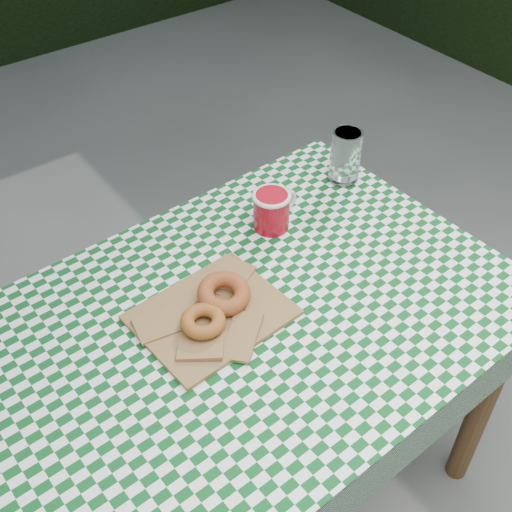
{
  "coord_description": "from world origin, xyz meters",
  "views": [
    {
      "loc": [
        -0.34,
        -0.95,
        1.78
      ],
      "look_at": [
        0.31,
        -0.08,
        0.79
      ],
      "focal_mm": 45.41,
      "sensor_mm": 36.0,
      "label": 1
    }
  ],
  "objects_px": {
    "paper_bag": "(212,314)",
    "coffee_mug": "(271,211)",
    "drinking_glass": "(345,156)",
    "table": "(242,421)"
  },
  "relations": [
    {
      "from": "table",
      "to": "drinking_glass",
      "type": "relative_size",
      "value": 8.24
    },
    {
      "from": "paper_bag",
      "to": "coffee_mug",
      "type": "xyz_separation_m",
      "value": [
        0.28,
        0.16,
        0.04
      ]
    },
    {
      "from": "table",
      "to": "paper_bag",
      "type": "xyz_separation_m",
      "value": [
        -0.04,
        0.04,
        0.39
      ]
    },
    {
      "from": "paper_bag",
      "to": "coffee_mug",
      "type": "bearing_deg",
      "value": 29.21
    },
    {
      "from": "paper_bag",
      "to": "coffee_mug",
      "type": "distance_m",
      "value": 0.33
    },
    {
      "from": "table",
      "to": "drinking_glass",
      "type": "distance_m",
      "value": 0.73
    },
    {
      "from": "drinking_glass",
      "to": "table",
      "type": "bearing_deg",
      "value": -154.92
    },
    {
      "from": "coffee_mug",
      "to": "drinking_glass",
      "type": "height_order",
      "value": "drinking_glass"
    },
    {
      "from": "paper_bag",
      "to": "coffee_mug",
      "type": "height_order",
      "value": "coffee_mug"
    },
    {
      "from": "drinking_glass",
      "to": "coffee_mug",
      "type": "bearing_deg",
      "value": -171.73
    }
  ]
}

